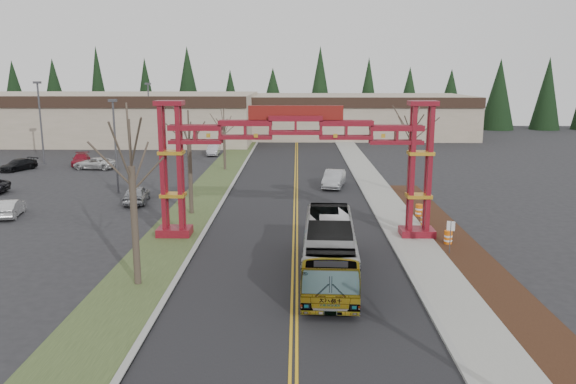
{
  "coord_description": "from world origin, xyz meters",
  "views": [
    {
      "loc": [
        0.12,
        -17.68,
        10.55
      ],
      "look_at": [
        -0.42,
        14.04,
        3.86
      ],
      "focal_mm": 35.0,
      "sensor_mm": 36.0,
      "label": 1
    }
  ],
  "objects_px": {
    "barrel_south": "(448,238)",
    "parked_car_near_b": "(10,208)",
    "light_pole_near": "(115,140)",
    "barrel_north": "(419,211)",
    "transit_bus": "(329,250)",
    "retail_building_east": "(355,116)",
    "silver_sedan": "(334,179)",
    "parked_car_mid_a": "(81,159)",
    "parked_car_near_a": "(136,194)",
    "light_pole_far": "(149,111)",
    "bare_tree_right_far": "(411,132)",
    "retail_building_west": "(109,117)",
    "parked_car_far_b": "(94,163)",
    "barrel_mid": "(425,219)",
    "parked_car_far_a": "(213,150)",
    "bare_tree_median_near": "(131,167)",
    "bare_tree_median_mid": "(189,139)",
    "parked_car_far_c": "(18,165)",
    "gateway_arch": "(296,147)",
    "street_sign": "(451,231)",
    "light_pole_mid": "(40,117)",
    "bare_tree_median_far": "(224,126)"
  },
  "relations": [
    {
      "from": "barrel_south",
      "to": "parked_car_far_a",
      "type": "bearing_deg",
      "value": 117.43
    },
    {
      "from": "parked_car_near_b",
      "to": "parked_car_mid_a",
      "type": "relative_size",
      "value": 0.88
    },
    {
      "from": "parked_car_far_b",
      "to": "bare_tree_median_mid",
      "type": "relative_size",
      "value": 0.6
    },
    {
      "from": "bare_tree_median_near",
      "to": "barrel_south",
      "type": "distance_m",
      "value": 19.75
    },
    {
      "from": "parked_car_mid_a",
      "to": "bare_tree_right_far",
      "type": "distance_m",
      "value": 39.28
    },
    {
      "from": "parked_car_near_b",
      "to": "barrel_south",
      "type": "height_order",
      "value": "parked_car_near_b"
    },
    {
      "from": "bare_tree_median_mid",
      "to": "light_pole_mid",
      "type": "distance_m",
      "value": 32.67
    },
    {
      "from": "retail_building_east",
      "to": "bare_tree_median_near",
      "type": "xyz_separation_m",
      "value": [
        -18.0,
        -70.72,
        2.58
      ]
    },
    {
      "from": "light_pole_near",
      "to": "barrel_mid",
      "type": "relative_size",
      "value": 7.96
    },
    {
      "from": "light_pole_far",
      "to": "bare_tree_right_far",
      "type": "bearing_deg",
      "value": -44.59
    },
    {
      "from": "bare_tree_median_mid",
      "to": "barrel_north",
      "type": "height_order",
      "value": "bare_tree_median_mid"
    },
    {
      "from": "retail_building_west",
      "to": "bare_tree_median_near",
      "type": "bearing_deg",
      "value": -70.67
    },
    {
      "from": "parked_car_far_a",
      "to": "retail_building_west",
      "type": "bearing_deg",
      "value": 137.72
    },
    {
      "from": "gateway_arch",
      "to": "bare_tree_median_near",
      "type": "height_order",
      "value": "gateway_arch"
    },
    {
      "from": "parked_car_far_a",
      "to": "bare_tree_right_far",
      "type": "relative_size",
      "value": 0.53
    },
    {
      "from": "light_pole_near",
      "to": "barrel_mid",
      "type": "bearing_deg",
      "value": -23.58
    },
    {
      "from": "gateway_arch",
      "to": "silver_sedan",
      "type": "distance_m",
      "value": 17.77
    },
    {
      "from": "transit_bus",
      "to": "light_pole_far",
      "type": "height_order",
      "value": "light_pole_far"
    },
    {
      "from": "silver_sedan",
      "to": "parked_car_mid_a",
      "type": "relative_size",
      "value": 1.08
    },
    {
      "from": "parked_car_far_b",
      "to": "retail_building_west",
      "type": "bearing_deg",
      "value": -158.89
    },
    {
      "from": "retail_building_east",
      "to": "parked_car_near_a",
      "type": "height_order",
      "value": "retail_building_east"
    },
    {
      "from": "parked_car_near_a",
      "to": "street_sign",
      "type": "distance_m",
      "value": 26.09
    },
    {
      "from": "light_pole_near",
      "to": "barrel_north",
      "type": "xyz_separation_m",
      "value": [
        25.31,
        -8.42,
        -4.35
      ]
    },
    {
      "from": "retail_building_east",
      "to": "bare_tree_right_far",
      "type": "height_order",
      "value": "bare_tree_right_far"
    },
    {
      "from": "retail_building_east",
      "to": "barrel_mid",
      "type": "height_order",
      "value": "retail_building_east"
    },
    {
      "from": "parked_car_far_c",
      "to": "transit_bus",
      "type": "bearing_deg",
      "value": -21.55
    },
    {
      "from": "retail_building_west",
      "to": "transit_bus",
      "type": "xyz_separation_m",
      "value": [
        31.8,
        -61.56,
        -2.23
      ]
    },
    {
      "from": "parked_car_near_a",
      "to": "parked_car_far_c",
      "type": "relative_size",
      "value": 1.0
    },
    {
      "from": "parked_car_near_a",
      "to": "parked_car_near_b",
      "type": "relative_size",
      "value": 1.1
    },
    {
      "from": "barrel_south",
      "to": "parked_car_near_b",
      "type": "bearing_deg",
      "value": 167.76
    },
    {
      "from": "parked_car_far_c",
      "to": "bare_tree_median_mid",
      "type": "distance_m",
      "value": 30.6
    },
    {
      "from": "parked_car_near_a",
      "to": "retail_building_west",
      "type": "bearing_deg",
      "value": -75.59
    },
    {
      "from": "parked_car_far_c",
      "to": "light_pole_far",
      "type": "distance_m",
      "value": 21.41
    },
    {
      "from": "bare_tree_right_far",
      "to": "gateway_arch",
      "type": "bearing_deg",
      "value": -126.82
    },
    {
      "from": "parked_car_far_a",
      "to": "bare_tree_median_mid",
      "type": "xyz_separation_m",
      "value": [
        3.0,
        -31.9,
        5.08
      ]
    },
    {
      "from": "transit_bus",
      "to": "retail_building_east",
      "type": "bearing_deg",
      "value": 85.89
    },
    {
      "from": "parked_car_mid_a",
      "to": "gateway_arch",
      "type": "bearing_deg",
      "value": -64.48
    },
    {
      "from": "parked_car_mid_a",
      "to": "light_pole_near",
      "type": "xyz_separation_m",
      "value": [
        9.41,
        -15.83,
        4.19
      ]
    },
    {
      "from": "barrel_mid",
      "to": "light_pole_far",
      "type": "bearing_deg",
      "value": 126.09
    },
    {
      "from": "silver_sedan",
      "to": "street_sign",
      "type": "height_order",
      "value": "street_sign"
    },
    {
      "from": "bare_tree_median_near",
      "to": "light_pole_far",
      "type": "height_order",
      "value": "light_pole_far"
    },
    {
      "from": "bare_tree_right_far",
      "to": "barrel_south",
      "type": "height_order",
      "value": "bare_tree_right_far"
    },
    {
      "from": "bare_tree_median_far",
      "to": "barrel_south",
      "type": "xyz_separation_m",
      "value": [
        17.59,
        -27.97,
        -4.46
      ]
    },
    {
      "from": "parked_car_near_b",
      "to": "bare_tree_median_near",
      "type": "relative_size",
      "value": 0.48
    },
    {
      "from": "transit_bus",
      "to": "retail_building_west",
      "type": "bearing_deg",
      "value": 119.93
    },
    {
      "from": "retail_building_west",
      "to": "parked_car_far_b",
      "type": "xyz_separation_m",
      "value": [
        7.19,
        -27.41,
        -3.1
      ]
    },
    {
      "from": "parked_car_far_b",
      "to": "bare_tree_median_near",
      "type": "bearing_deg",
      "value": 29.17
    },
    {
      "from": "parked_car_far_a",
      "to": "barrel_south",
      "type": "distance_m",
      "value": 44.69
    },
    {
      "from": "light_pole_near",
      "to": "bare_tree_median_near",
      "type": "bearing_deg",
      "value": -70.21
    },
    {
      "from": "street_sign",
      "to": "light_pole_mid",
      "type": "bearing_deg",
      "value": 139.36
    }
  ]
}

